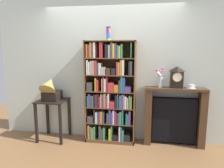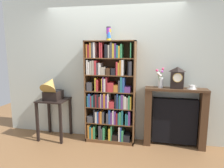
{
  "view_description": "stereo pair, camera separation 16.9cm",
  "coord_description": "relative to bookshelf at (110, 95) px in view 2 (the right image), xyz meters",
  "views": [
    {
      "loc": [
        0.62,
        -3.46,
        1.72
      ],
      "look_at": [
        0.03,
        0.12,
        1.1
      ],
      "focal_mm": 32.53,
      "sensor_mm": 36.0,
      "label": 1
    },
    {
      "loc": [
        0.79,
        -3.43,
        1.72
      ],
      "look_at": [
        0.03,
        0.12,
        1.1
      ],
      "focal_mm": 32.53,
      "sensor_mm": 36.0,
      "label": 2
    }
  ],
  "objects": [
    {
      "name": "wall_back",
      "position": [
        0.04,
        0.21,
        0.45
      ],
      "size": [
        4.56,
        0.08,
        2.67
      ],
      "primitive_type": "cube",
      "color": "beige",
      "rests_on": "ground"
    },
    {
      "name": "bookshelf",
      "position": [
        0.0,
        0.0,
        0.0
      ],
      "size": [
        0.91,
        0.31,
        1.87
      ],
      "color": "brown",
      "rests_on": "ground"
    },
    {
      "name": "ground_plane",
      "position": [
        0.01,
        -0.12,
        -0.89
      ],
      "size": [
        7.56,
        6.4,
        0.02
      ],
      "primitive_type": "cube",
      "color": "brown"
    },
    {
      "name": "fireplace_mantel",
      "position": [
        1.17,
        0.06,
        -0.36
      ],
      "size": [
        1.05,
        0.26,
        1.06
      ],
      "color": "#472D1C",
      "rests_on": "ground"
    },
    {
      "name": "gramophone",
      "position": [
        -1.08,
        -0.14,
        0.11
      ],
      "size": [
        0.3,
        0.45,
        0.51
      ],
      "color": "black",
      "rests_on": "side_table_left"
    },
    {
      "name": "side_table_left",
      "position": [
        -1.08,
        -0.09,
        -0.31
      ],
      "size": [
        0.53,
        0.5,
        0.77
      ],
      "color": "black",
      "rests_on": "ground"
    },
    {
      "name": "mantel_clock",
      "position": [
        1.17,
        0.03,
        0.36
      ],
      "size": [
        0.21,
        0.15,
        0.37
      ],
      "color": "black",
      "rests_on": "fireplace_mantel"
    },
    {
      "name": "flower_vase",
      "position": [
        0.9,
        0.03,
        0.33
      ],
      "size": [
        0.14,
        0.17,
        0.35
      ],
      "color": "silver",
      "rests_on": "fireplace_mantel"
    },
    {
      "name": "teacup_with_saucer",
      "position": [
        1.42,
        0.04,
        0.2
      ],
      "size": [
        0.16,
        0.16,
        0.06
      ],
      "color": "white",
      "rests_on": "fireplace_mantel"
    },
    {
      "name": "cup_stack",
      "position": [
        -0.02,
        0.04,
        1.11
      ],
      "size": [
        0.08,
        0.08,
        0.24
      ],
      "color": "yellow",
      "rests_on": "bookshelf"
    }
  ]
}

